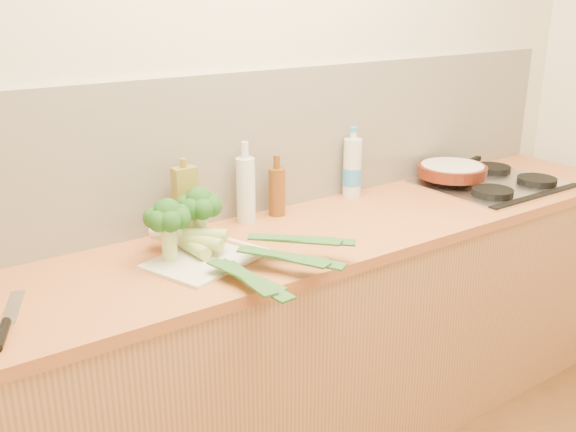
# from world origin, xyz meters

# --- Properties ---
(room_shell) EXTENTS (3.50, 3.50, 3.50)m
(room_shell) POSITION_xyz_m (0.00, 1.49, 1.17)
(room_shell) COLOR beige
(room_shell) RESTS_ON ground
(counter) EXTENTS (3.20, 0.62, 0.90)m
(counter) POSITION_xyz_m (0.00, 1.20, 0.45)
(counter) COLOR tan
(counter) RESTS_ON ground
(gas_hob) EXTENTS (0.58, 0.50, 0.04)m
(gas_hob) POSITION_xyz_m (1.02, 1.20, 0.91)
(gas_hob) COLOR silver
(gas_hob) RESTS_ON counter
(chopping_board) EXTENTS (0.42, 0.36, 0.01)m
(chopping_board) POSITION_xyz_m (-0.41, 1.18, 0.91)
(chopping_board) COLOR silver
(chopping_board) RESTS_ON counter
(broccoli_left) EXTENTS (0.15, 0.15, 0.20)m
(broccoli_left) POSITION_xyz_m (-0.51, 1.23, 1.05)
(broccoli_left) COLOR #A8C070
(broccoli_left) RESTS_ON chopping_board
(broccoli_right) EXTENTS (0.15, 0.15, 0.20)m
(broccoli_right) POSITION_xyz_m (-0.37, 1.28, 1.05)
(broccoli_right) COLOR #A8C070
(broccoli_right) RESTS_ON chopping_board
(leek_front) EXTENTS (0.12, 0.67, 0.04)m
(leek_front) POSITION_xyz_m (-0.42, 1.14, 0.93)
(leek_front) COLOR white
(leek_front) RESTS_ON chopping_board
(leek_mid) EXTENTS (0.38, 0.61, 0.04)m
(leek_mid) POSITION_xyz_m (-0.37, 1.15, 0.95)
(leek_mid) COLOR white
(leek_mid) RESTS_ON chopping_board
(leek_back) EXTENTS (0.51, 0.50, 0.04)m
(leek_back) POSITION_xyz_m (-0.33, 1.17, 0.97)
(leek_back) COLOR white
(leek_back) RESTS_ON chopping_board
(chefs_knife) EXTENTS (0.15, 0.33, 0.02)m
(chefs_knife) POSITION_xyz_m (-1.04, 1.07, 0.91)
(chefs_knife) COLOR silver
(chefs_knife) RESTS_ON counter
(skillet) EXTENTS (0.44, 0.30, 0.05)m
(skillet) POSITION_xyz_m (0.89, 1.31, 0.96)
(skillet) COLOR #521B0D
(skillet) RESTS_ON gas_hob
(oil_tin) EXTENTS (0.08, 0.05, 0.28)m
(oil_tin) POSITION_xyz_m (-0.37, 1.40, 1.03)
(oil_tin) COLOR olive
(oil_tin) RESTS_ON counter
(glass_bottle) EXTENTS (0.07, 0.07, 0.30)m
(glass_bottle) POSITION_xyz_m (-0.12, 1.42, 1.03)
(glass_bottle) COLOR silver
(glass_bottle) RESTS_ON counter
(amber_bottle) EXTENTS (0.06, 0.06, 0.23)m
(amber_bottle) POSITION_xyz_m (0.02, 1.42, 1.00)
(amber_bottle) COLOR brown
(amber_bottle) RESTS_ON counter
(water_bottle) EXTENTS (0.08, 0.08, 0.27)m
(water_bottle) POSITION_xyz_m (0.41, 1.43, 1.02)
(water_bottle) COLOR silver
(water_bottle) RESTS_ON counter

